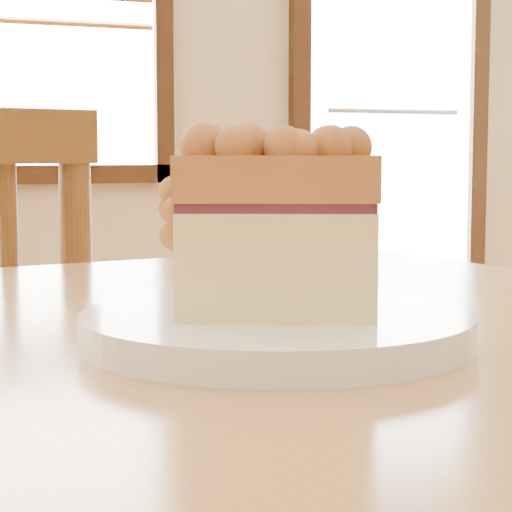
{
  "coord_description": "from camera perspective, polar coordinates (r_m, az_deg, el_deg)",
  "views": [
    {
      "loc": [
        -0.18,
        -0.3,
        0.86
      ],
      "look_at": [
        0.04,
        0.24,
        0.8
      ],
      "focal_mm": 70.0,
      "sensor_mm": 36.0,
      "label": 1
    }
  ],
  "objects": [
    {
      "name": "cake_slice",
      "position": [
        0.55,
        1.11,
        2.15
      ],
      "size": [
        0.13,
        0.12,
        0.11
      ],
      "rotation": [
        0.0,
        0.0,
        -0.43
      ],
      "color": "#F4E58A",
      "rests_on": "plate"
    },
    {
      "name": "plate",
      "position": [
        0.56,
        1.17,
        -4.22
      ],
      "size": [
        0.22,
        0.22,
        0.02
      ],
      "color": "white",
      "rests_on": "cafe_table_main"
    },
    {
      "name": "entry_door",
      "position": [
        4.95,
        7.76,
        9.85
      ],
      "size": [
        1.08,
        0.06,
        2.29
      ],
      "color": "white",
      "rests_on": "ground"
    }
  ]
}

